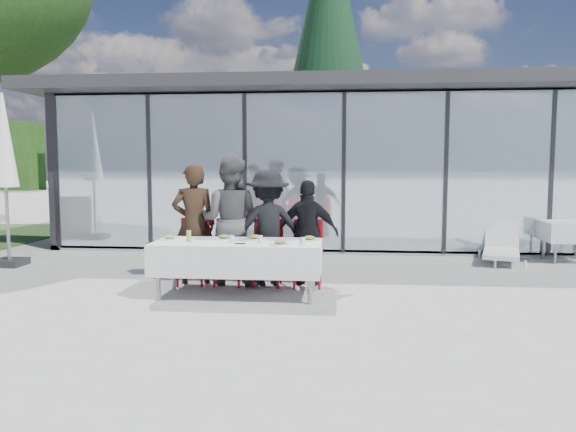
# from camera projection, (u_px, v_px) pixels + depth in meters

# --- Properties ---
(ground) EXTENTS (90.00, 90.00, 0.00)m
(ground) POSITION_uv_depth(u_px,v_px,m) (263.00, 305.00, 7.17)
(ground) COLOR #A4A29B
(ground) RESTS_ON ground
(pavilion) EXTENTS (14.80, 8.80, 3.44)m
(pavilion) POSITION_uv_depth(u_px,v_px,m) (380.00, 150.00, 14.87)
(pavilion) COLOR gray
(pavilion) RESTS_ON ground
(treeline) EXTENTS (62.50, 2.00, 4.40)m
(treeline) POSITION_uv_depth(u_px,v_px,m) (294.00, 156.00, 34.90)
(treeline) COLOR #1B3D13
(treeline) RESTS_ON ground
(dining_table) EXTENTS (2.26, 0.96, 0.75)m
(dining_table) POSITION_uv_depth(u_px,v_px,m) (238.00, 257.00, 7.59)
(dining_table) COLOR silver
(dining_table) RESTS_ON ground
(diner_a) EXTENTS (0.79, 0.79, 1.79)m
(diner_a) POSITION_uv_depth(u_px,v_px,m) (194.00, 224.00, 8.40)
(diner_a) COLOR #312116
(diner_a) RESTS_ON ground
(diner_chair_a) EXTENTS (0.44, 0.44, 0.97)m
(diner_chair_a) POSITION_uv_depth(u_px,v_px,m) (194.00, 248.00, 8.41)
(diner_chair_a) COLOR #AF0B14
(diner_chair_a) RESTS_ON ground
(diner_b) EXTENTS (1.01, 1.01, 1.90)m
(diner_b) POSITION_uv_depth(u_px,v_px,m) (230.00, 221.00, 8.35)
(diner_b) COLOR #555555
(diner_b) RESTS_ON ground
(diner_chair_b) EXTENTS (0.44, 0.44, 0.97)m
(diner_chair_b) POSITION_uv_depth(u_px,v_px,m) (230.00, 248.00, 8.36)
(diner_chair_b) COLOR #AF0B14
(diner_chair_b) RESTS_ON ground
(diner_c) EXTENTS (1.34, 1.34, 1.70)m
(diner_c) POSITION_uv_depth(u_px,v_px,m) (268.00, 228.00, 8.30)
(diner_c) COLOR black
(diner_c) RESTS_ON ground
(diner_chair_c) EXTENTS (0.44, 0.44, 0.97)m
(diner_chair_c) POSITION_uv_depth(u_px,v_px,m) (268.00, 249.00, 8.30)
(diner_chair_c) COLOR #AF0B14
(diner_chair_c) RESTS_ON ground
(diner_d) EXTENTS (1.08, 1.08, 1.56)m
(diner_d) POSITION_uv_depth(u_px,v_px,m) (308.00, 233.00, 8.25)
(diner_d) COLOR black
(diner_d) RESTS_ON ground
(diner_chair_d) EXTENTS (0.44, 0.44, 0.97)m
(diner_chair_d) POSITION_uv_depth(u_px,v_px,m) (308.00, 249.00, 8.25)
(diner_chair_d) COLOR #AF0B14
(diner_chair_d) RESTS_ON ground
(plate_a) EXTENTS (0.29, 0.29, 0.07)m
(plate_a) POSITION_uv_depth(u_px,v_px,m) (170.00, 238.00, 7.75)
(plate_a) COLOR white
(plate_a) RESTS_ON dining_table
(plate_b) EXTENTS (0.29, 0.29, 0.07)m
(plate_b) POSITION_uv_depth(u_px,v_px,m) (224.00, 238.00, 7.78)
(plate_b) COLOR white
(plate_b) RESTS_ON dining_table
(plate_c) EXTENTS (0.29, 0.29, 0.07)m
(plate_c) POSITION_uv_depth(u_px,v_px,m) (255.00, 238.00, 7.78)
(plate_c) COLOR white
(plate_c) RESTS_ON dining_table
(plate_d) EXTENTS (0.29, 0.29, 0.07)m
(plate_d) POSITION_uv_depth(u_px,v_px,m) (309.00, 239.00, 7.65)
(plate_d) COLOR white
(plate_d) RESTS_ON dining_table
(plate_extra) EXTENTS (0.29, 0.29, 0.07)m
(plate_extra) POSITION_uv_depth(u_px,v_px,m) (280.00, 243.00, 7.25)
(plate_extra) COLOR white
(plate_extra) RESTS_ON dining_table
(juice_bottle) EXTENTS (0.06, 0.06, 0.15)m
(juice_bottle) POSITION_uv_depth(u_px,v_px,m) (189.00, 236.00, 7.57)
(juice_bottle) COLOR #7FB34A
(juice_bottle) RESTS_ON dining_table
(drinking_glasses) EXTENTS (1.02, 0.21, 0.10)m
(drinking_glasses) POSITION_uv_depth(u_px,v_px,m) (264.00, 240.00, 7.37)
(drinking_glasses) COLOR silver
(drinking_glasses) RESTS_ON dining_table
(folded_eyeglasses) EXTENTS (0.14, 0.03, 0.01)m
(folded_eyeglasses) POSITION_uv_depth(u_px,v_px,m) (240.00, 244.00, 7.32)
(folded_eyeglasses) COLOR black
(folded_eyeglasses) RESTS_ON dining_table
(spare_table_right) EXTENTS (0.86, 0.86, 0.74)m
(spare_table_right) POSITION_uv_depth(u_px,v_px,m) (567.00, 231.00, 10.26)
(spare_table_right) COLOR silver
(spare_table_right) RESTS_ON ground
(market_umbrella) EXTENTS (0.50, 0.50, 3.00)m
(market_umbrella) POSITION_uv_depth(u_px,v_px,m) (4.00, 152.00, 9.68)
(market_umbrella) COLOR black
(market_umbrella) RESTS_ON ground
(lounger) EXTENTS (0.94, 1.45, 0.72)m
(lounger) POSITION_uv_depth(u_px,v_px,m) (502.00, 247.00, 10.30)
(lounger) COLOR white
(lounger) RESTS_ON ground
(conifer_tree) EXTENTS (4.00, 4.00, 10.50)m
(conifer_tree) POSITION_uv_depth(u_px,v_px,m) (329.00, 41.00, 19.43)
(conifer_tree) COLOR #382316
(conifer_tree) RESTS_ON ground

